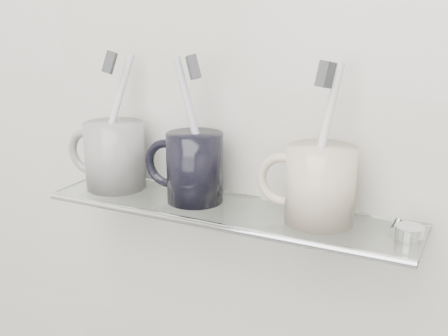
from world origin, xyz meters
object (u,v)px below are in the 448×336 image
Objects in this scene: mug_left at (115,155)px; mug_right at (320,185)px; shelf_glass at (227,210)px; mug_center at (195,168)px.

mug_right is at bearing 16.72° from mug_left.
shelf_glass is 5.25× the size of mug_right.
shelf_glass is 5.30× the size of mug_center.
mug_right is (0.31, 0.00, -0.00)m from mug_left.
shelf_glass is 0.13m from mug_right.
mug_center is at bearing 177.58° from mug_right.
mug_right is (0.12, 0.00, 0.05)m from shelf_glass.
mug_left is at bearing 162.52° from mug_center.
mug_right reaches higher than shelf_glass.
mug_left reaches higher than mug_right.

